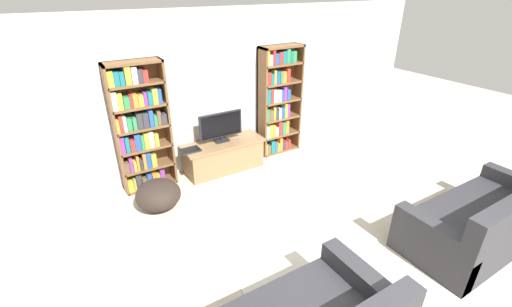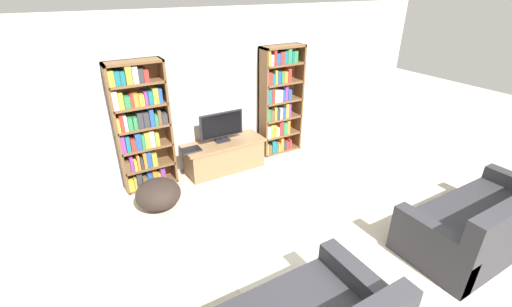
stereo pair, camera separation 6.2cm
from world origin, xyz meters
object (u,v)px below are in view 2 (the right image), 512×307
(bookshelf_right, at_px, (278,101))
(television, at_px, (222,126))
(tv_stand, at_px, (224,155))
(bookshelf_left, at_px, (140,128))
(laptop, at_px, (191,150))
(couch_right_sofa, at_px, (483,224))
(beanbag_ottoman, at_px, (158,194))

(bookshelf_right, xyz_separation_m, television, (-1.19, -0.10, -0.20))
(tv_stand, height_order, television, television)
(bookshelf_left, relative_size, laptop, 6.32)
(bookshelf_left, distance_m, tv_stand, 1.48)
(bookshelf_left, xyz_separation_m, couch_right_sofa, (3.16, -3.47, -0.69))
(television, distance_m, laptop, 0.65)
(television, bearing_deg, tv_stand, -90.00)
(tv_stand, distance_m, television, 0.53)
(couch_right_sofa, bearing_deg, beanbag_ottoman, 138.82)
(television, xyz_separation_m, couch_right_sofa, (1.89, -3.38, -0.49))
(bookshelf_left, xyz_separation_m, bookshelf_right, (2.47, 0.00, -0.00))
(television, height_order, beanbag_ottoman, television)
(tv_stand, relative_size, beanbag_ottoman, 2.18)
(bookshelf_right, height_order, television, bookshelf_right)
(tv_stand, xyz_separation_m, television, (-0.00, 0.05, 0.52))
(bookshelf_left, xyz_separation_m, tv_stand, (1.28, -0.15, -0.73))
(bookshelf_right, distance_m, beanbag_ottoman, 2.70)
(television, xyz_separation_m, laptop, (-0.59, -0.08, -0.26))
(bookshelf_left, xyz_separation_m, laptop, (0.68, -0.18, -0.46))
(tv_stand, bearing_deg, bookshelf_right, 7.09)
(bookshelf_left, bearing_deg, bookshelf_right, 0.04)
(bookshelf_left, height_order, television, bookshelf_left)
(television, height_order, couch_right_sofa, television)
(couch_right_sofa, bearing_deg, tv_stand, 119.55)
(laptop, bearing_deg, couch_right_sofa, -53.06)
(bookshelf_right, relative_size, tv_stand, 1.42)
(tv_stand, bearing_deg, bookshelf_left, 173.45)
(bookshelf_left, relative_size, television, 2.58)
(television, relative_size, couch_right_sofa, 0.37)
(bookshelf_left, distance_m, beanbag_ottoman, 1.04)
(tv_stand, xyz_separation_m, couch_right_sofa, (1.89, -3.33, 0.04))
(tv_stand, distance_m, couch_right_sofa, 3.83)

